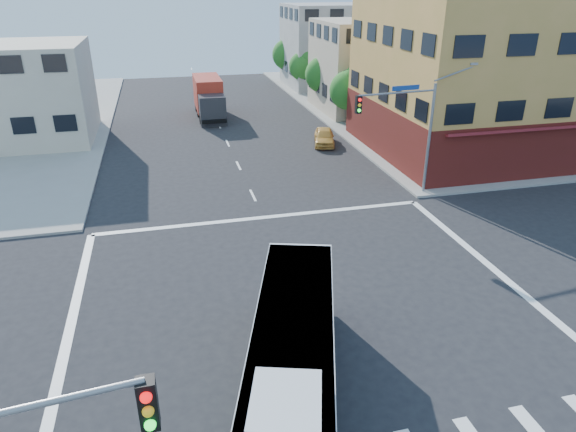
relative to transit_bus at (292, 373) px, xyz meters
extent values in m
plane|color=black|center=(2.05, 5.32, -1.67)|extent=(120.00, 120.00, 0.00)
cube|color=gray|center=(37.05, 40.32, -1.59)|extent=(50.00, 50.00, 0.15)
cube|color=#C99148|center=(22.05, 23.82, 5.33)|extent=(18.00, 15.00, 14.00)
cube|color=#511612|center=(22.05, 23.82, 0.33)|extent=(18.09, 15.08, 4.00)
cube|color=maroon|center=(22.05, 16.72, 1.93)|extent=(16.00, 1.60, 0.51)
cube|color=tan|center=(19.05, 39.32, 2.83)|extent=(12.00, 10.00, 9.00)
cube|color=#A7A7A2|center=(19.05, 53.32, 3.33)|extent=(12.00, 10.00, 10.00)
cube|color=beige|center=(-14.95, 35.32, 2.33)|extent=(12.00, 10.00, 8.00)
cylinder|color=gray|center=(12.85, 16.12, 1.83)|extent=(0.18, 0.18, 7.00)
cylinder|color=gray|center=(10.35, 15.87, 4.93)|extent=(5.01, 0.62, 0.12)
cube|color=black|center=(7.85, 15.62, 4.43)|extent=(0.32, 0.30, 1.00)
sphere|color=#FF0C0C|center=(7.85, 15.45, 4.73)|extent=(0.20, 0.20, 0.20)
sphere|color=yellow|center=(7.85, 15.45, 4.43)|extent=(0.20, 0.20, 0.20)
sphere|color=#19FF33|center=(7.85, 15.45, 4.13)|extent=(0.20, 0.20, 0.20)
cube|color=navy|center=(10.85, 15.92, 5.18)|extent=(1.80, 0.22, 0.28)
cube|color=gray|center=(15.35, 16.37, 6.33)|extent=(0.50, 0.22, 0.14)
cube|color=black|center=(-3.75, -4.98, 4.43)|extent=(0.32, 0.30, 1.00)
sphere|color=#FF0C0C|center=(-3.75, -5.15, 4.73)|extent=(0.20, 0.20, 0.20)
sphere|color=yellow|center=(-3.75, -5.15, 4.43)|extent=(0.20, 0.20, 0.20)
sphere|color=#19FF33|center=(-3.75, -5.15, 4.13)|extent=(0.20, 0.20, 0.20)
cylinder|color=#392814|center=(13.85, 33.32, -0.70)|extent=(0.28, 0.28, 1.92)
sphere|color=#1B611E|center=(13.85, 33.32, 1.70)|extent=(3.60, 3.60, 3.60)
sphere|color=#1B611E|center=(14.25, 33.02, 2.60)|extent=(2.52, 2.52, 2.52)
cylinder|color=#392814|center=(13.85, 41.32, -0.67)|extent=(0.28, 0.28, 1.99)
sphere|color=#1B611E|center=(13.85, 41.32, 1.85)|extent=(3.80, 3.80, 3.80)
sphere|color=#1B611E|center=(14.25, 41.02, 2.80)|extent=(2.66, 2.66, 2.66)
cylinder|color=#392814|center=(13.85, 49.32, -0.72)|extent=(0.28, 0.28, 1.89)
sphere|color=#1B611E|center=(13.85, 49.32, 1.58)|extent=(3.40, 3.40, 3.40)
sphere|color=#1B611E|center=(14.25, 49.02, 2.43)|extent=(2.38, 2.38, 2.38)
cylinder|color=#392814|center=(13.85, 57.32, -0.65)|extent=(0.28, 0.28, 2.03)
sphere|color=#1B611E|center=(13.85, 57.32, 1.96)|extent=(4.00, 4.00, 4.00)
sphere|color=#1B611E|center=(14.25, 57.02, 2.96)|extent=(2.80, 2.80, 2.80)
cube|color=black|center=(0.01, 0.02, -1.14)|extent=(5.79, 11.72, 0.43)
cube|color=silver|center=(0.01, 0.02, 0.03)|extent=(5.77, 11.69, 2.73)
cube|color=black|center=(0.01, 0.02, 0.20)|extent=(5.72, 11.38, 1.20)
cube|color=black|center=(1.71, 5.44, 0.10)|extent=(2.16, 0.73, 1.29)
cube|color=#E5590C|center=(1.72, 5.47, 1.06)|extent=(1.76, 0.59, 0.27)
cube|color=silver|center=(0.01, 0.02, 1.34)|extent=(5.66, 11.46, 0.11)
cube|color=silver|center=(-0.86, -2.72, 1.57)|extent=(2.26, 2.52, 0.34)
cube|color=#107F58|center=(-1.31, -0.07, -0.66)|extent=(1.60, 5.03, 0.27)
cube|color=#107F58|center=(1.04, -0.81, -0.66)|extent=(1.60, 5.03, 0.27)
cylinder|color=black|center=(0.02, 3.87, -1.17)|extent=(0.57, 1.04, 1.00)
cylinder|color=#99999E|center=(-0.11, 3.91, -1.17)|extent=(0.19, 0.49, 0.50)
cylinder|color=black|center=(2.20, 3.18, -1.17)|extent=(0.57, 1.04, 1.00)
cylinder|color=#99999E|center=(2.33, 3.14, -1.17)|extent=(0.19, 0.49, 0.50)
cube|color=#292A2E|center=(1.57, 37.05, -0.30)|extent=(2.44, 2.33, 2.74)
cube|color=black|center=(1.56, 36.05, 0.13)|extent=(2.21, 0.10, 1.05)
cube|color=#B02D1E|center=(1.60, 41.06, 0.55)|extent=(2.57, 5.92, 3.16)
cube|color=black|center=(1.59, 39.79, -1.09)|extent=(2.37, 8.45, 0.32)
cylinder|color=black|center=(0.47, 37.27, -1.14)|extent=(0.30, 1.06, 1.05)
cylinder|color=black|center=(2.68, 37.26, -1.14)|extent=(0.30, 1.06, 1.05)
cylinder|color=black|center=(0.49, 40.33, -1.14)|extent=(0.30, 1.06, 1.05)
cylinder|color=black|center=(2.70, 40.31, -1.14)|extent=(0.30, 1.06, 1.05)
cylinder|color=black|center=(0.50, 42.96, -1.14)|extent=(0.30, 1.06, 1.05)
cylinder|color=black|center=(2.72, 42.95, -1.14)|extent=(0.30, 1.06, 1.05)
imported|color=gold|center=(9.89, 28.04, -0.98)|extent=(2.65, 4.31, 1.37)
camera|label=1|loc=(-3.03, -11.79, 10.80)|focal=32.00mm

